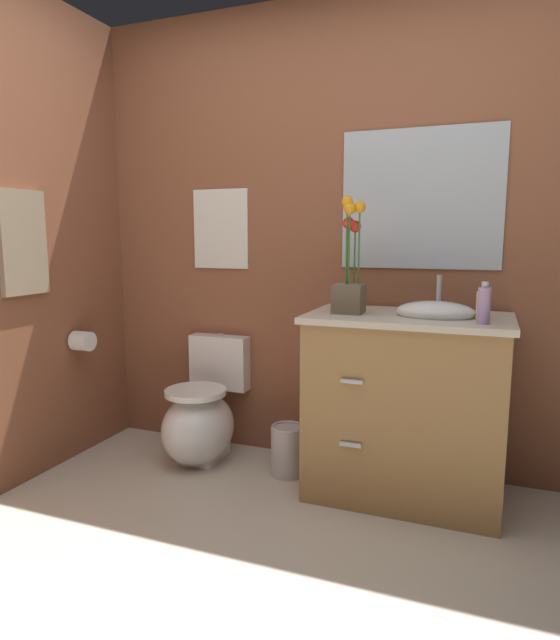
{
  "coord_description": "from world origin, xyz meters",
  "views": [
    {
      "loc": [
        0.68,
        -1.35,
        1.26
      ],
      "look_at": [
        -0.29,
        1.17,
        0.85
      ],
      "focal_mm": 30.38,
      "sensor_mm": 36.0,
      "label": 1
    }
  ],
  "objects": [
    {
      "name": "wall_back",
      "position": [
        0.2,
        1.54,
        1.25
      ],
      "size": [
        4.68,
        0.05,
        2.5
      ],
      "primitive_type": "cube",
      "color": "brown",
      "rests_on": "ground_plane"
    },
    {
      "name": "toilet",
      "position": [
        -0.79,
        1.24,
        0.24
      ],
      "size": [
        0.38,
        0.59,
        0.69
      ],
      "color": "white",
      "rests_on": "ground_plane"
    },
    {
      "name": "vanity_cabinet",
      "position": [
        0.35,
        1.22,
        0.46
      ],
      "size": [
        0.94,
        0.56,
        1.08
      ],
      "color": "#9E7242",
      "rests_on": "ground_plane"
    },
    {
      "name": "flower_vase",
      "position": [
        0.07,
        1.18,
        1.07
      ],
      "size": [
        0.14,
        0.14,
        0.55
      ],
      "color": "brown",
      "rests_on": "vanity_cabinet"
    },
    {
      "name": "soap_bottle",
      "position": [
        0.67,
        1.18,
        0.97
      ],
      "size": [
        0.06,
        0.06,
        0.15
      ],
      "color": "beige",
      "rests_on": "vanity_cabinet"
    },
    {
      "name": "lotion_bottle",
      "position": [
        0.67,
        1.06,
        0.98
      ],
      "size": [
        0.05,
        0.05,
        0.18
      ],
      "color": "#B28CBF",
      "rests_on": "vanity_cabinet"
    },
    {
      "name": "trash_bin",
      "position": [
        -0.26,
        1.23,
        0.14
      ],
      "size": [
        0.18,
        0.18,
        0.27
      ],
      "color": "#B7B7BC",
      "rests_on": "ground_plane"
    },
    {
      "name": "wall_poster",
      "position": [
        -0.79,
        1.51,
        1.31
      ],
      "size": [
        0.35,
        0.01,
        0.46
      ],
      "primitive_type": "cube",
      "color": "silver"
    },
    {
      "name": "wall_mirror",
      "position": [
        0.34,
        1.51,
        1.45
      ],
      "size": [
        0.8,
        0.01,
        0.7
      ],
      "primitive_type": "cube",
      "color": "#B2BCC6"
    },
    {
      "name": "hanging_towel",
      "position": [
        -1.49,
        0.73,
        1.23
      ],
      "size": [
        0.03,
        0.28,
        0.52
      ],
      "primitive_type": "cube",
      "color": "gray"
    },
    {
      "name": "toilet_paper_roll",
      "position": [
        -1.44,
        1.05,
        0.68
      ],
      "size": [
        0.11,
        0.11,
        0.11
      ],
      "primitive_type": "cylinder",
      "rotation": [
        0.0,
        1.57,
        0.0
      ],
      "color": "white"
    }
  ]
}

